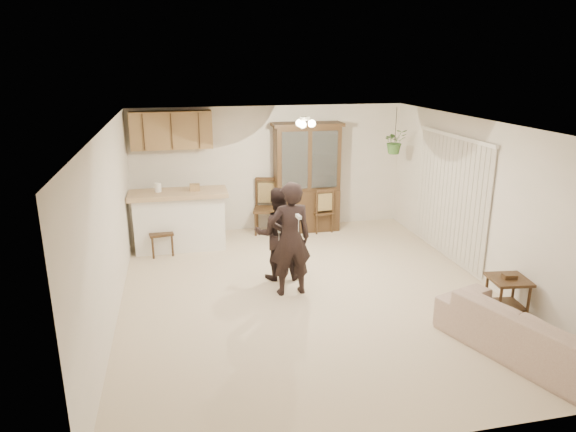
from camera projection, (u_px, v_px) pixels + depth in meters
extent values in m
plane|color=beige|center=(310.00, 293.00, 7.72)|extent=(6.50, 6.50, 0.00)
cube|color=silver|center=(312.00, 125.00, 6.99)|extent=(5.50, 6.50, 0.02)
cube|color=silver|center=(270.00, 168.00, 10.39)|extent=(5.50, 0.02, 2.50)
cube|color=silver|center=(409.00, 321.00, 4.31)|extent=(5.50, 0.02, 2.50)
cube|color=silver|center=(110.00, 226.00, 6.79)|extent=(0.02, 6.50, 2.50)
cube|color=silver|center=(483.00, 202.00, 7.91)|extent=(0.02, 6.50, 2.50)
cube|color=white|center=(180.00, 223.00, 9.39)|extent=(1.60, 0.55, 1.00)
cube|color=tan|center=(178.00, 194.00, 9.23)|extent=(1.75, 0.70, 0.08)
cube|color=olive|center=(171.00, 130.00, 9.59)|extent=(1.50, 0.34, 0.70)
imported|color=#2A6227|center=(395.00, 141.00, 9.89)|extent=(0.43, 0.37, 0.48)
cylinder|color=black|center=(396.00, 124.00, 9.79)|extent=(0.01, 0.01, 0.65)
imported|color=beige|center=(530.00, 328.00, 5.96)|extent=(1.31, 2.01, 0.73)
imported|color=black|center=(290.00, 236.00, 7.45)|extent=(0.68, 0.48, 1.80)
imported|color=black|center=(277.00, 238.00, 8.06)|extent=(0.71, 0.59, 1.35)
cube|color=#321F12|center=(306.00, 209.00, 10.49)|extent=(1.28, 0.52, 0.85)
cube|color=#321F12|center=(307.00, 158.00, 10.18)|extent=(1.28, 0.46, 1.28)
cube|color=silver|center=(307.00, 158.00, 10.18)|extent=(1.11, 0.03, 1.12)
cube|color=#321F12|center=(307.00, 124.00, 9.99)|extent=(1.39, 0.55, 0.06)
cube|color=#321F12|center=(509.00, 280.00, 6.90)|extent=(0.55, 0.55, 0.04)
cube|color=#321F12|center=(506.00, 305.00, 7.01)|extent=(0.46, 0.46, 0.03)
cube|color=#321F12|center=(510.00, 276.00, 6.88)|extent=(0.19, 0.14, 0.06)
cube|color=#321F12|center=(161.00, 233.00, 9.13)|extent=(0.47, 0.47, 0.04)
cube|color=#A78A53|center=(160.00, 219.00, 9.06)|extent=(0.30, 0.08, 0.36)
cube|color=#321F12|center=(159.00, 207.00, 8.99)|extent=(0.37, 0.09, 0.07)
cube|color=#321F12|center=(266.00, 210.00, 10.27)|extent=(0.59, 0.59, 0.05)
cube|color=#A78A53|center=(266.00, 195.00, 10.18)|extent=(0.36, 0.13, 0.42)
cube|color=#321F12|center=(266.00, 182.00, 10.10)|extent=(0.44, 0.15, 0.08)
cube|color=#321F12|center=(321.00, 212.00, 10.40)|extent=(0.46, 0.46, 0.04)
cube|color=#A78A53|center=(321.00, 200.00, 10.33)|extent=(0.30, 0.08, 0.35)
cube|color=#321F12|center=(322.00, 189.00, 10.26)|extent=(0.37, 0.09, 0.07)
cube|color=silver|center=(299.00, 217.00, 6.96)|extent=(0.06, 0.15, 0.05)
cube|color=silver|center=(279.00, 230.00, 7.66)|extent=(0.05, 0.13, 0.04)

